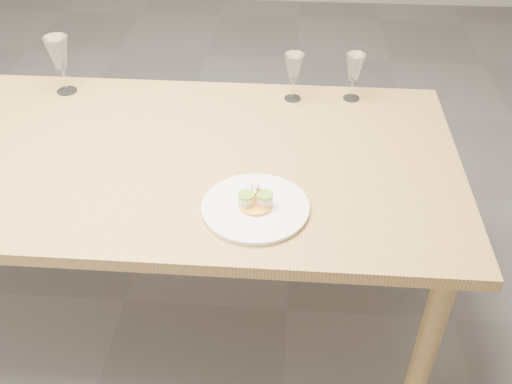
# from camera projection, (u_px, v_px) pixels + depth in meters

# --- Properties ---
(ground) EXTENTS (7.00, 7.00, 0.00)m
(ground) POSITION_uv_depth(u_px,v_px,m) (125.00, 300.00, 2.35)
(ground) COLOR slate
(ground) RESTS_ON ground
(dining_table) EXTENTS (2.40, 1.00, 0.75)m
(dining_table) POSITION_uv_depth(u_px,v_px,m) (96.00, 166.00, 1.92)
(dining_table) COLOR tan
(dining_table) RESTS_ON ground
(dinner_plate) EXTENTS (0.31, 0.31, 0.08)m
(dinner_plate) POSITION_uv_depth(u_px,v_px,m) (256.00, 207.00, 1.63)
(dinner_plate) COLOR white
(dinner_plate) RESTS_ON dining_table
(wine_glass_1) EXTENTS (0.09, 0.09, 0.22)m
(wine_glass_1) POSITION_uv_depth(u_px,v_px,m) (59.00, 54.00, 2.10)
(wine_glass_1) COLOR white
(wine_glass_1) RESTS_ON dining_table
(wine_glass_2) EXTENTS (0.07, 0.07, 0.18)m
(wine_glass_2) POSITION_uv_depth(u_px,v_px,m) (294.00, 68.00, 2.07)
(wine_glass_2) COLOR white
(wine_glass_2) RESTS_ON dining_table
(wine_glass_3) EXTENTS (0.07, 0.07, 0.18)m
(wine_glass_3) POSITION_uv_depth(u_px,v_px,m) (355.00, 68.00, 2.07)
(wine_glass_3) COLOR white
(wine_glass_3) RESTS_ON dining_table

